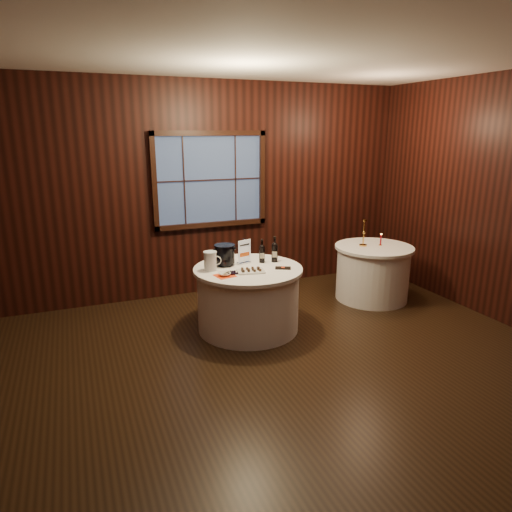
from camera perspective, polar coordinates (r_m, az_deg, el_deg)
name	(u,v)px	position (r m, az deg, el deg)	size (l,w,h in m)	color
ground	(284,366)	(4.79, 3.49, -13.59)	(6.00, 6.00, 0.00)	black
back_wall	(210,187)	(6.56, -5.78, 8.55)	(6.00, 0.10, 3.00)	black
main_table	(248,298)	(5.46, -0.99, -5.31)	(1.28, 1.28, 0.77)	white
side_table	(372,272)	(6.64, 14.35, -1.99)	(1.08, 1.08, 0.77)	white
sign_stand	(244,255)	(5.48, -1.50, 0.10)	(0.18, 0.13, 0.30)	silver
port_bottle_left	(262,252)	(5.52, 0.75, 0.45)	(0.07, 0.08, 0.29)	black
port_bottle_right	(275,251)	(5.55, 2.34, 0.65)	(0.08, 0.09, 0.32)	black
ice_bucket	(225,255)	(5.41, -3.92, 0.18)	(0.25, 0.25, 0.25)	black
chocolate_plate	(251,271)	(5.17, -0.65, -1.83)	(0.34, 0.25, 0.04)	white
chocolate_box	(283,268)	(5.31, 3.40, -1.51)	(0.18, 0.09, 0.02)	black
grape_bunch	(233,272)	(5.09, -2.95, -2.07)	(0.18, 0.09, 0.04)	black
glass_pitcher	(210,261)	(5.23, -5.72, -0.61)	(0.21, 0.16, 0.22)	silver
orange_napkin	(225,276)	(5.05, -3.93, -2.47)	(0.20, 0.20, 0.00)	#FE4315
cracker_bowl	(225,274)	(5.05, -3.93, -2.27)	(0.14, 0.14, 0.03)	white
brass_candlestick	(364,236)	(6.49, 13.29, 2.40)	(0.11, 0.11, 0.38)	gold
red_candle	(381,241)	(6.59, 15.33, 1.86)	(0.05, 0.05, 0.17)	gold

